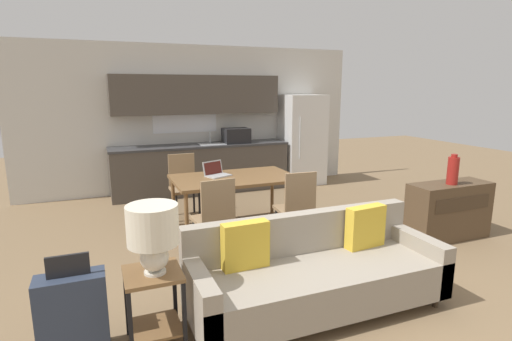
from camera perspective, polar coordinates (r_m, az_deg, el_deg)
The scene contains 15 objects.
ground_plane at distance 3.88m, azimuth 9.12°, elevation -18.22°, with size 20.00×20.00×0.00m, color #7F6647.
wall_back at distance 7.71m, azimuth -8.60°, elevation 7.37°, with size 6.40×0.07×2.70m.
kitchen_counter at distance 7.48m, azimuth -7.83°, elevation 3.32°, with size 3.27×0.65×2.15m.
refrigerator at distance 8.15m, azimuth 6.62°, elevation 4.40°, with size 0.81×0.71×1.79m.
dining_table at distance 5.44m, azimuth -3.10°, elevation -1.48°, with size 1.65×1.00×0.74m.
couch at distance 3.66m, azimuth 8.29°, elevation -14.21°, with size 2.24×0.80×0.83m.
side_table at distance 3.24m, azimuth -14.39°, elevation -16.98°, with size 0.42×0.42×0.59m.
table_lamp at distance 3.01m, azimuth -14.52°, elevation -8.38°, with size 0.37×0.37×0.52m.
credenza at distance 5.75m, azimuth 25.78°, elevation -5.19°, with size 1.10×0.41×0.73m.
vase at distance 5.57m, azimuth 26.31°, elevation 0.03°, with size 0.14×0.14×0.38m.
dining_chair_near_left at distance 4.58m, azimuth -5.91°, elevation -6.31°, with size 0.46×0.46×0.94m.
dining_chair_near_right at distance 4.95m, azimuth 5.79°, elevation -4.92°, with size 0.45×0.45×0.94m.
dining_chair_far_left at distance 6.13m, azimuth -10.28°, elevation -1.78°, with size 0.43×0.43×0.94m.
laptop at distance 5.51m, azimuth -5.75°, elevation -0.26°, with size 0.39×0.36×0.20m.
suitcase at distance 3.34m, azimuth -24.69°, elevation -18.21°, with size 0.48×0.22×0.78m.
Camera 1 is at (-1.78, -2.86, 1.93)m, focal length 28.00 mm.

